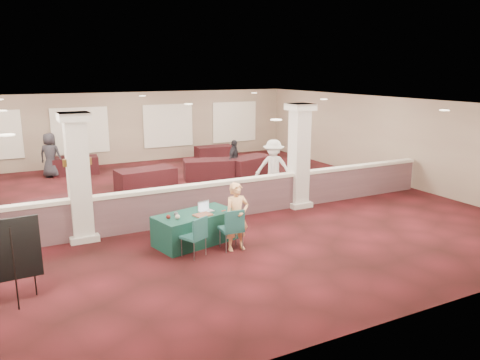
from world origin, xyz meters
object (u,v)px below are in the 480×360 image
woman (237,217)px  attendee_b (273,168)px  far_table_front_right (249,166)px  far_table_back_center (209,169)px  near_table (195,228)px  far_table_back_right (214,153)px  far_table_front_center (146,180)px  far_table_front_left (47,212)px  far_table_back_left (76,166)px  attendee_d (50,155)px  easel_board (12,250)px  conf_chair_main (233,226)px  conf_chair_side (196,233)px  attendee_c (234,159)px

woman → attendee_b: attendee_b is taller
far_table_front_right → far_table_back_center: far_table_back_center is taller
far_table_front_right → attendee_b: (-0.69, -3.00, 0.57)m
near_table → far_table_back_right: near_table is taller
far_table_front_center → attendee_b: size_ratio=1.05×
far_table_front_left → far_table_back_center: (6.17, 2.90, 0.06)m
far_table_back_left → attendee_b: 8.54m
woman → attendee_d: (-3.09, 10.25, 0.07)m
far_table_back_right → far_table_front_center: bearing=-137.7°
far_table_front_center → woman: bearing=-86.6°
attendee_d → far_table_back_right: bearing=-147.5°
woman → near_table: bearing=131.4°
far_table_back_right → attendee_d: (-7.16, -0.13, 0.54)m
far_table_front_left → far_table_back_right: 10.04m
easel_board → far_table_front_center: bearing=55.7°
woman → far_table_front_left: (-3.83, 4.18, -0.49)m
far_table_back_right → near_table: bearing=-116.7°
conf_chair_main → conf_chair_side: (-0.92, 0.02, -0.04)m
conf_chair_side → attendee_d: 10.43m
woman → attendee_c: woman is taller
conf_chair_side → far_table_back_left: size_ratio=0.54×
far_table_front_center → far_table_back_center: 2.83m
far_table_back_right → attendee_d: 7.18m
conf_chair_main → attendee_b: size_ratio=0.53×
near_table → far_table_front_left: size_ratio=1.21×
near_table → easel_board: bearing=-174.0°
conf_chair_side → attendee_b: bearing=16.2°
far_table_front_left → far_table_back_left: 6.42m
woman → far_table_back_right: bearing=71.1°
conf_chair_main → far_table_front_center: size_ratio=0.51×
conf_chair_side → far_table_back_center: size_ratio=0.50×
far_table_back_left → far_table_back_center: bearing=-36.3°
woman → far_table_front_left: bearing=135.0°
far_table_front_left → far_table_front_center: far_table_front_center is taller
conf_chair_side → far_table_front_right: bearing=28.4°
far_table_front_center → far_table_front_right: bearing=7.0°
conf_chair_side → woman: bearing=-27.0°
attendee_b → attendee_c: bearing=126.9°
far_table_back_left → attendee_c: size_ratio=1.18×
far_table_front_center → far_table_back_right: size_ratio=1.15×
easel_board → woman: bearing=4.7°
near_table → conf_chair_main: (0.60, -0.87, 0.22)m
far_table_front_center → far_table_front_right: size_ratio=1.05×
conf_chair_main → attendee_d: 10.67m
far_table_front_center → far_table_back_right: bearing=42.3°
woman → far_table_back_center: woman is taller
far_table_front_left → conf_chair_side: bearing=-55.9°
attendee_c → easel_board: bearing=-178.8°
attendee_c → conf_chair_main: bearing=-158.1°
easel_board → attendee_d: 10.92m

